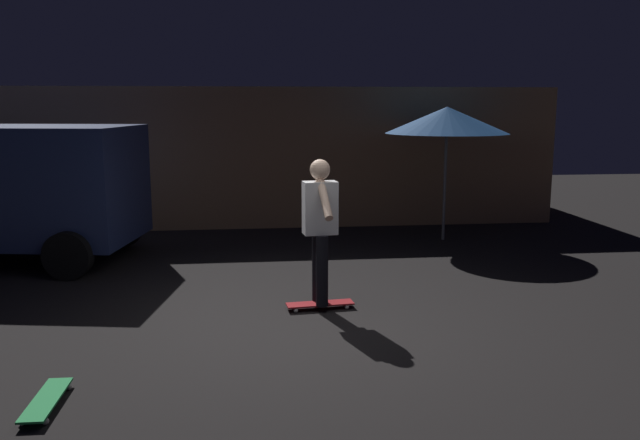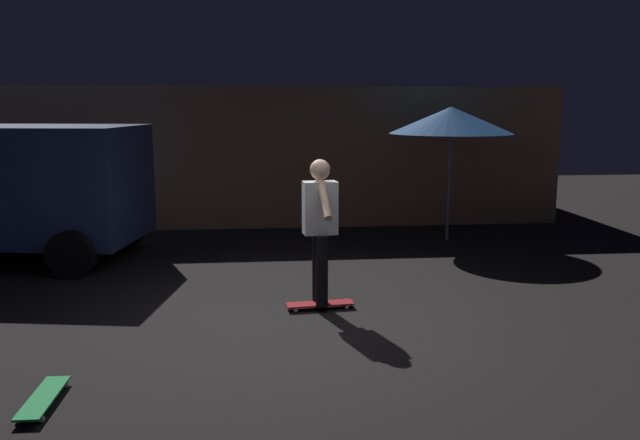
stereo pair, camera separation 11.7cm
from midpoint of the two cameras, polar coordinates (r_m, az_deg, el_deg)
name	(u,v)px [view 2 (the right image)]	position (r m, az deg, el deg)	size (l,w,h in m)	color
ground_plane	(296,327)	(7.06, -1.61, -9.32)	(28.00, 28.00, 0.00)	black
low_building	(227,151)	(14.52, -7.91, 6.02)	(13.13, 4.39, 2.66)	#AD7F56
patio_umbrella	(451,120)	(11.39, 11.67, 8.53)	(2.10, 2.10, 2.30)	slate
skateboard_ridden	(320,304)	(7.63, 0.44, -7.37)	(0.80, 0.28, 0.07)	#AD1E23
skateboard_spare	(43,398)	(5.76, -22.49, -14.19)	(0.24, 0.78, 0.07)	green
skater	(320,221)	(7.40, 0.45, -0.10)	(0.40, 0.99, 1.67)	black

